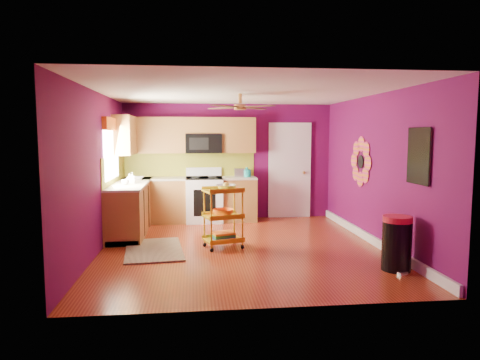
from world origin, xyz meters
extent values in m
plane|color=maroon|center=(0.00, 0.00, 0.00)|extent=(5.00, 5.00, 0.00)
cube|color=#590A45|center=(0.00, 2.50, 1.25)|extent=(4.50, 0.04, 2.50)
cube|color=#590A45|center=(0.00, -2.50, 1.25)|extent=(4.50, 0.04, 2.50)
cube|color=#590A45|center=(-2.25, 0.00, 1.25)|extent=(0.04, 5.00, 2.50)
cube|color=#590A45|center=(2.25, 0.00, 1.25)|extent=(0.04, 5.00, 2.50)
cube|color=silver|center=(0.00, 0.00, 2.50)|extent=(4.50, 5.00, 0.04)
cube|color=white|center=(2.22, 0.00, 0.07)|extent=(0.05, 4.90, 0.14)
cube|color=brown|center=(-1.95, 1.35, 0.45)|extent=(0.60, 2.30, 0.90)
cube|color=brown|center=(-0.85, 2.20, 0.45)|extent=(2.80, 0.60, 0.90)
cube|color=beige|center=(-1.95, 1.35, 0.92)|extent=(0.63, 2.30, 0.04)
cube|color=beige|center=(-0.85, 2.20, 0.92)|extent=(2.80, 0.63, 0.04)
cube|color=black|center=(-1.95, 1.35, 0.05)|extent=(0.54, 2.30, 0.10)
cube|color=black|center=(-0.85, 2.20, 0.05)|extent=(2.80, 0.54, 0.10)
cube|color=white|center=(-0.55, 2.17, 0.46)|extent=(0.76, 0.66, 0.92)
cube|color=black|center=(-0.55, 2.17, 0.93)|extent=(0.76, 0.62, 0.03)
cube|color=white|center=(-0.55, 2.45, 1.04)|extent=(0.76, 0.06, 0.18)
cube|color=black|center=(-0.55, 1.84, 0.45)|extent=(0.45, 0.02, 0.55)
cube|color=brown|center=(-1.59, 2.33, 1.83)|extent=(1.32, 0.33, 0.75)
cube|color=brown|center=(0.19, 2.33, 1.83)|extent=(0.72, 0.33, 0.75)
cube|color=brown|center=(-0.55, 2.33, 2.03)|extent=(0.76, 0.33, 0.34)
cube|color=brown|center=(-2.08, 1.85, 1.83)|extent=(0.33, 1.30, 0.75)
cube|color=black|center=(-0.55, 2.30, 1.65)|extent=(0.76, 0.38, 0.40)
cube|color=olive|center=(-0.85, 2.49, 1.20)|extent=(2.80, 0.01, 0.51)
cube|color=olive|center=(-2.24, 1.35, 1.20)|extent=(0.01, 2.30, 0.51)
cube|color=white|center=(-2.23, 1.05, 1.55)|extent=(0.03, 1.20, 1.00)
cube|color=orange|center=(-2.20, 1.05, 2.02)|extent=(0.08, 1.35, 0.22)
cube|color=white|center=(1.35, 2.48, 1.02)|extent=(0.85, 0.04, 2.05)
cube|color=white|center=(1.35, 2.46, 1.02)|extent=(0.95, 0.02, 2.15)
sphere|color=#BF8C3F|center=(1.67, 2.42, 1.00)|extent=(0.07, 0.07, 0.07)
cylinder|color=black|center=(2.23, 0.60, 1.35)|extent=(0.01, 0.24, 0.24)
cube|color=teal|center=(2.23, -1.40, 1.55)|extent=(0.03, 0.52, 0.72)
cube|color=black|center=(2.21, -1.40, 1.55)|extent=(0.01, 0.56, 0.76)
cylinder|color=#BF8C3F|center=(0.00, 0.20, 2.42)|extent=(0.06, 0.06, 0.16)
cylinder|color=#BF8C3F|center=(0.00, 0.20, 2.28)|extent=(0.20, 0.20, 0.08)
cube|color=#4C2D19|center=(0.27, 0.47, 2.28)|extent=(0.47, 0.47, 0.01)
cube|color=#4C2D19|center=(-0.27, 0.47, 2.28)|extent=(0.47, 0.47, 0.01)
cube|color=#4C2D19|center=(-0.27, -0.07, 2.28)|extent=(0.47, 0.47, 0.01)
cube|color=#4C2D19|center=(0.27, -0.07, 2.28)|extent=(0.47, 0.47, 0.01)
cube|color=black|center=(-1.41, -0.05, 0.01)|extent=(1.03, 1.52, 0.02)
cylinder|color=yellow|center=(-0.50, -0.25, 0.50)|extent=(0.03, 0.03, 0.91)
cylinder|color=yellow|center=(0.01, -0.10, 0.50)|extent=(0.03, 0.03, 0.91)
cylinder|color=yellow|center=(-0.60, 0.10, 0.50)|extent=(0.03, 0.03, 0.91)
cylinder|color=yellow|center=(-0.10, 0.25, 0.50)|extent=(0.03, 0.03, 0.91)
sphere|color=black|center=(-0.50, -0.25, 0.03)|extent=(0.06, 0.06, 0.06)
sphere|color=black|center=(0.01, -0.10, 0.03)|extent=(0.06, 0.06, 0.06)
sphere|color=black|center=(-0.60, 0.10, 0.03)|extent=(0.06, 0.06, 0.06)
sphere|color=black|center=(-0.10, 0.25, 0.03)|extent=(0.06, 0.06, 0.06)
cube|color=yellow|center=(-0.30, 0.00, 0.94)|extent=(0.69, 0.58, 0.03)
cube|color=yellow|center=(-0.30, 0.00, 0.52)|extent=(0.69, 0.58, 0.03)
cube|color=yellow|center=(-0.30, 0.00, 0.13)|extent=(0.69, 0.58, 0.03)
imported|color=beige|center=(-0.25, 0.02, 0.99)|extent=(0.40, 0.40, 0.08)
sphere|color=yellow|center=(-0.25, 0.02, 1.02)|extent=(0.11, 0.11, 0.11)
imported|color=orange|center=(-0.30, 0.00, 0.58)|extent=(0.42, 0.42, 0.10)
cube|color=navy|center=(-0.30, 0.00, 0.17)|extent=(0.40, 0.34, 0.04)
cube|color=#267233|center=(-0.30, 0.00, 0.21)|extent=(0.40, 0.34, 0.04)
cube|color=orange|center=(-0.30, 0.00, 0.24)|extent=(0.40, 0.34, 0.03)
cylinder|color=black|center=(1.96, -1.41, 0.33)|extent=(0.49, 0.49, 0.66)
cylinder|color=red|center=(1.96, -1.41, 0.70)|extent=(0.39, 0.39, 0.08)
cube|color=beige|center=(1.96, -1.61, 0.02)|extent=(0.15, 0.10, 0.03)
cylinder|color=#16A7A2|center=(0.36, 2.21, 1.02)|extent=(0.18, 0.18, 0.16)
sphere|color=#16A7A2|center=(0.36, 2.21, 1.12)|extent=(0.06, 0.06, 0.06)
cube|color=beige|center=(0.21, 2.22, 1.03)|extent=(0.22, 0.15, 0.18)
imported|color=#EA3F72|center=(-1.89, 1.21, 1.04)|extent=(0.09, 0.09, 0.20)
imported|color=white|center=(-1.95, 1.27, 1.03)|extent=(0.14, 0.14, 0.18)
imported|color=white|center=(-1.88, 1.90, 0.97)|extent=(0.24, 0.24, 0.06)
imported|color=white|center=(-1.98, 0.96, 0.99)|extent=(0.13, 0.13, 0.10)
camera|label=1|loc=(-0.76, -6.80, 1.83)|focal=32.00mm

